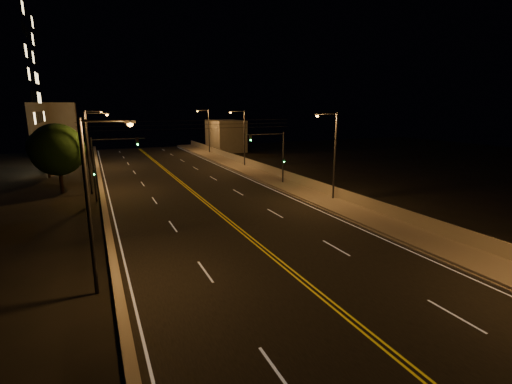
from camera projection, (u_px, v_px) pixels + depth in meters
name	position (u px, v px, depth m)	size (l,w,h in m)	color
ground	(405.00, 364.00, 13.56)	(160.00, 160.00, 0.00)	black
road	(225.00, 218.00, 31.37)	(18.00, 120.00, 0.02)	black
sidewalk	(331.00, 203.00, 35.61)	(3.60, 120.00, 0.30)	gray
curb	(315.00, 206.00, 34.89)	(0.14, 120.00, 0.15)	gray
parapet_wall	(345.00, 195.00, 36.12)	(0.30, 120.00, 1.00)	#A19886
jersey_barrier	(107.00, 228.00, 27.63)	(0.45, 120.00, 0.77)	#A19886
distant_building_right	(226.00, 136.00, 78.72)	(6.00, 10.00, 6.45)	gray
distant_building_left	(55.00, 129.00, 72.20)	(8.00, 8.00, 9.99)	gray
parapet_rail	(346.00, 190.00, 36.00)	(0.06, 0.06, 120.00)	black
lane_markings	(225.00, 218.00, 31.31)	(17.32, 116.00, 0.00)	silver
streetlight_1	(333.00, 151.00, 35.79)	(2.55, 0.28, 8.71)	#2D2D33
streetlight_2	(243.00, 135.00, 56.58)	(2.55, 0.28, 8.71)	#2D2D33
streetlight_3	(208.00, 128.00, 73.15)	(2.55, 0.28, 8.71)	#2D2D33
streetlight_4	(94.00, 195.00, 17.72)	(2.55, 0.28, 8.71)	#2D2D33
streetlight_5	(90.00, 147.00, 39.01)	(2.55, 0.28, 8.71)	#2D2D33
streetlight_6	(90.00, 135.00, 55.76)	(2.55, 0.28, 8.71)	#2D2D33
traffic_signal_right	(276.00, 152.00, 43.60)	(5.11, 0.31, 6.32)	#2D2D33
traffic_signal_left	(104.00, 162.00, 36.15)	(5.11, 0.31, 6.32)	#2D2D33
overhead_wires	(193.00, 125.00, 38.18)	(22.00, 0.03, 0.83)	black
tree_0	(57.00, 150.00, 39.44)	(5.55, 5.55, 7.52)	black
tree_1	(46.00, 148.00, 48.54)	(4.65, 4.65, 6.31)	black
tree_2	(61.00, 143.00, 54.76)	(4.61, 4.61, 6.25)	black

